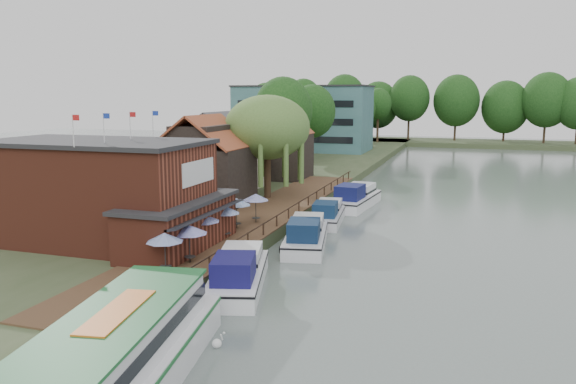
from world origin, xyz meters
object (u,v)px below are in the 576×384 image
(umbrella_3, at_px, (226,222))
(cottage_a, at_px, (205,160))
(cottage_c, at_px, (280,144))
(hotel_block, at_px, (303,118))
(willow, at_px, (267,147))
(cruiser_2, at_px, (328,211))
(cottage_b, at_px, (221,150))
(umbrella_2, at_px, (202,231))
(umbrella_1, at_px, (190,244))
(swan, at_px, (217,343))
(tour_boat, at_px, (110,361))
(umbrella_0, at_px, (165,253))
(cruiser_3, at_px, (356,195))
(cruiser_0, at_px, (238,268))
(umbrella_4, at_px, (237,213))
(umbrella_5, at_px, (256,208))
(cruiser_1, at_px, (306,231))
(pub, at_px, (121,193))

(umbrella_3, bearing_deg, cottage_a, 122.47)
(cottage_c, height_order, umbrella_3, cottage_c)
(hotel_block, relative_size, willow, 2.44)
(willow, relative_size, cruiser_2, 1.15)
(cottage_b, xyz_separation_m, umbrella_2, (10.03, -24.62, -2.96))
(umbrella_1, bearing_deg, swan, -55.29)
(tour_boat, bearing_deg, umbrella_1, 96.46)
(umbrella_2, bearing_deg, umbrella_0, -86.00)
(cottage_b, relative_size, cruiser_3, 0.91)
(cruiser_0, bearing_deg, cottage_b, 101.00)
(hotel_block, height_order, swan, hotel_block)
(umbrella_2, height_order, umbrella_4, same)
(willow, bearing_deg, swan, -73.83)
(umbrella_0, relative_size, umbrella_2, 0.97)
(umbrella_3, height_order, umbrella_4, same)
(umbrella_2, distance_m, umbrella_4, 6.03)
(cruiser_2, bearing_deg, cottage_b, 140.02)
(umbrella_4, distance_m, swan, 18.86)
(cruiser_0, height_order, tour_boat, tour_boat)
(cottage_c, xyz_separation_m, willow, (3.50, -14.00, 0.96))
(umbrella_2, bearing_deg, umbrella_4, 90.78)
(cottage_b, distance_m, umbrella_4, 21.29)
(cruiser_2, bearing_deg, cottage_a, 174.07)
(umbrella_5, bearing_deg, swan, -73.50)
(tour_boat, bearing_deg, cruiser_3, 78.45)
(willow, xyz_separation_m, umbrella_3, (2.95, -16.70, -3.93))
(umbrella_5, relative_size, cruiser_3, 0.23)
(umbrella_0, relative_size, umbrella_3, 1.00)
(cottage_a, distance_m, swan, 29.87)
(tour_boat, bearing_deg, cruiser_2, 79.78)
(umbrella_3, relative_size, swan, 5.40)
(cruiser_3, bearing_deg, umbrella_4, -104.44)
(umbrella_4, xyz_separation_m, cruiser_2, (5.08, 8.79, -1.21))
(hotel_block, bearing_deg, umbrella_4, -77.81)
(umbrella_5, distance_m, swan, 20.89)
(umbrella_2, xyz_separation_m, cruiser_2, (5.00, 14.82, -1.21))
(umbrella_2, bearing_deg, umbrella_3, 81.92)
(hotel_block, distance_m, cruiser_3, 52.18)
(cruiser_1, relative_size, cruiser_3, 0.95)
(umbrella_5, bearing_deg, cruiser_0, -73.31)
(swan, bearing_deg, tour_boat, -106.51)
(cottage_a, xyz_separation_m, willow, (4.50, 5.00, 0.96))
(willow, relative_size, tour_boat, 0.67)
(pub, bearing_deg, swan, -41.66)
(cottage_b, xyz_separation_m, willow, (7.50, -5.00, 0.96))
(cruiser_3, bearing_deg, cruiser_0, -88.30)
(cottage_c, relative_size, umbrella_3, 3.58)
(swan, bearing_deg, willow, 106.17)
(umbrella_5, bearing_deg, cruiser_1, -23.08)
(willow, distance_m, cruiser_0, 24.87)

